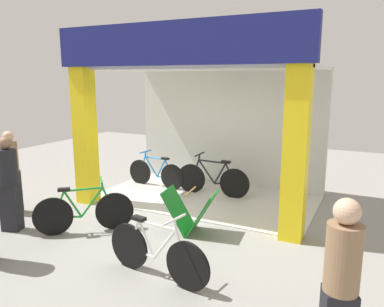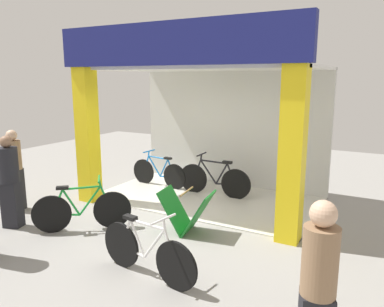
{
  "view_description": "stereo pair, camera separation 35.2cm",
  "coord_description": "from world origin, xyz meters",
  "px_view_note": "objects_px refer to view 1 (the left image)",
  "views": [
    {
      "loc": [
        3.34,
        -6.1,
        2.68
      ],
      "look_at": [
        0.0,
        0.67,
        1.15
      ],
      "focal_mm": 35.3,
      "sensor_mm": 36.0,
      "label": 1
    },
    {
      "loc": [
        3.66,
        -5.93,
        2.68
      ],
      "look_at": [
        0.0,
        0.67,
        1.15
      ],
      "focal_mm": 35.3,
      "sensor_mm": 36.0,
      "label": 2
    }
  ],
  "objects_px": {
    "sandwich_board_sign": "(190,212)",
    "pedestrian_2": "(11,172)",
    "bicycle_inside_0": "(156,173)",
    "pedestrian_1": "(9,183)",
    "pedestrian_0": "(340,290)",
    "bicycle_inside_1": "(213,179)",
    "bicycle_parked_0": "(84,212)",
    "bicycle_parked_1": "(156,253)"
  },
  "relations": [
    {
      "from": "pedestrian_2",
      "to": "pedestrian_1",
      "type": "bearing_deg",
      "value": -40.97
    },
    {
      "from": "pedestrian_1",
      "to": "pedestrian_2",
      "type": "distance_m",
      "value": 0.95
    },
    {
      "from": "bicycle_parked_1",
      "to": "pedestrian_0",
      "type": "xyz_separation_m",
      "value": [
        2.35,
        -0.76,
        0.5
      ]
    },
    {
      "from": "sandwich_board_sign",
      "to": "pedestrian_2",
      "type": "relative_size",
      "value": 0.59
    },
    {
      "from": "bicycle_inside_0",
      "to": "bicycle_parked_0",
      "type": "height_order",
      "value": "bicycle_parked_0"
    },
    {
      "from": "sandwich_board_sign",
      "to": "pedestrian_1",
      "type": "distance_m",
      "value": 3.21
    },
    {
      "from": "bicycle_parked_1",
      "to": "pedestrian_0",
      "type": "relative_size",
      "value": 0.98
    },
    {
      "from": "pedestrian_2",
      "to": "bicycle_inside_1",
      "type": "bearing_deg",
      "value": 41.78
    },
    {
      "from": "bicycle_inside_1",
      "to": "bicycle_parked_0",
      "type": "height_order",
      "value": "bicycle_inside_1"
    },
    {
      "from": "bicycle_inside_0",
      "to": "pedestrian_0",
      "type": "distance_m",
      "value": 6.47
    },
    {
      "from": "bicycle_parked_0",
      "to": "sandwich_board_sign",
      "type": "distance_m",
      "value": 1.86
    },
    {
      "from": "pedestrian_0",
      "to": "pedestrian_2",
      "type": "height_order",
      "value": "pedestrian_0"
    },
    {
      "from": "pedestrian_2",
      "to": "pedestrian_0",
      "type": "bearing_deg",
      "value": -14.94
    },
    {
      "from": "bicycle_inside_1",
      "to": "bicycle_parked_1",
      "type": "xyz_separation_m",
      "value": [
        0.77,
        -3.7,
        -0.02
      ]
    },
    {
      "from": "bicycle_inside_0",
      "to": "bicycle_inside_1",
      "type": "height_order",
      "value": "bicycle_inside_1"
    },
    {
      "from": "bicycle_parked_0",
      "to": "pedestrian_0",
      "type": "height_order",
      "value": "pedestrian_0"
    },
    {
      "from": "bicycle_parked_0",
      "to": "sandwich_board_sign",
      "type": "bearing_deg",
      "value": 25.81
    },
    {
      "from": "bicycle_parked_1",
      "to": "pedestrian_1",
      "type": "xyz_separation_m",
      "value": [
        -3.18,
        0.28,
        0.5
      ]
    },
    {
      "from": "bicycle_parked_0",
      "to": "bicycle_parked_1",
      "type": "bearing_deg",
      "value": -21.56
    },
    {
      "from": "bicycle_inside_1",
      "to": "bicycle_parked_1",
      "type": "bearing_deg",
      "value": -78.28
    },
    {
      "from": "bicycle_inside_1",
      "to": "sandwich_board_sign",
      "type": "height_order",
      "value": "bicycle_inside_1"
    },
    {
      "from": "bicycle_inside_1",
      "to": "pedestrian_2",
      "type": "bearing_deg",
      "value": -138.22
    },
    {
      "from": "sandwich_board_sign",
      "to": "pedestrian_1",
      "type": "relative_size",
      "value": 0.58
    },
    {
      "from": "bicycle_parked_0",
      "to": "pedestrian_1",
      "type": "bearing_deg",
      "value": -158.07
    },
    {
      "from": "bicycle_parked_1",
      "to": "pedestrian_0",
      "type": "bearing_deg",
      "value": -18.05
    },
    {
      "from": "pedestrian_1",
      "to": "sandwich_board_sign",
      "type": "bearing_deg",
      "value": 24.2
    },
    {
      "from": "pedestrian_0",
      "to": "sandwich_board_sign",
      "type": "bearing_deg",
      "value": 138.25
    },
    {
      "from": "bicycle_parked_0",
      "to": "pedestrian_2",
      "type": "height_order",
      "value": "pedestrian_2"
    },
    {
      "from": "bicycle_parked_1",
      "to": "pedestrian_1",
      "type": "bearing_deg",
      "value": 174.98
    },
    {
      "from": "sandwich_board_sign",
      "to": "bicycle_inside_0",
      "type": "bearing_deg",
      "value": 133.44
    },
    {
      "from": "bicycle_inside_0",
      "to": "pedestrian_0",
      "type": "xyz_separation_m",
      "value": [
        4.65,
        -4.48,
        0.52
      ]
    },
    {
      "from": "bicycle_inside_0",
      "to": "sandwich_board_sign",
      "type": "distance_m",
      "value": 2.93
    },
    {
      "from": "sandwich_board_sign",
      "to": "pedestrian_0",
      "type": "height_order",
      "value": "pedestrian_0"
    },
    {
      "from": "pedestrian_1",
      "to": "bicycle_inside_0",
      "type": "bearing_deg",
      "value": 75.61
    },
    {
      "from": "pedestrian_0",
      "to": "pedestrian_2",
      "type": "xyz_separation_m",
      "value": [
        -6.24,
        1.66,
        -0.03
      ]
    },
    {
      "from": "sandwich_board_sign",
      "to": "pedestrian_0",
      "type": "relative_size",
      "value": 0.57
    },
    {
      "from": "bicycle_inside_1",
      "to": "sandwich_board_sign",
      "type": "distance_m",
      "value": 2.17
    },
    {
      "from": "sandwich_board_sign",
      "to": "pedestrian_2",
      "type": "height_order",
      "value": "pedestrian_2"
    },
    {
      "from": "bicycle_inside_0",
      "to": "pedestrian_1",
      "type": "distance_m",
      "value": 3.58
    },
    {
      "from": "bicycle_inside_1",
      "to": "bicycle_inside_0",
      "type": "bearing_deg",
      "value": 179.4
    },
    {
      "from": "sandwich_board_sign",
      "to": "bicycle_parked_0",
      "type": "bearing_deg",
      "value": -154.19
    },
    {
      "from": "bicycle_inside_0",
      "to": "pedestrian_1",
      "type": "bearing_deg",
      "value": -104.39
    }
  ]
}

